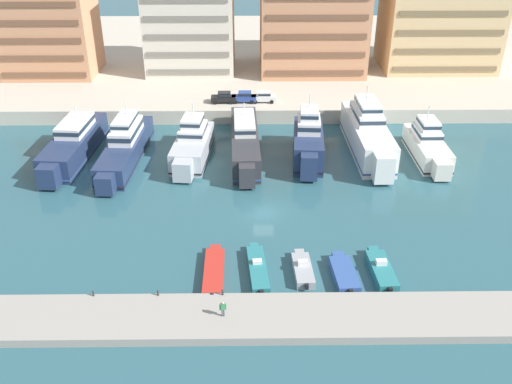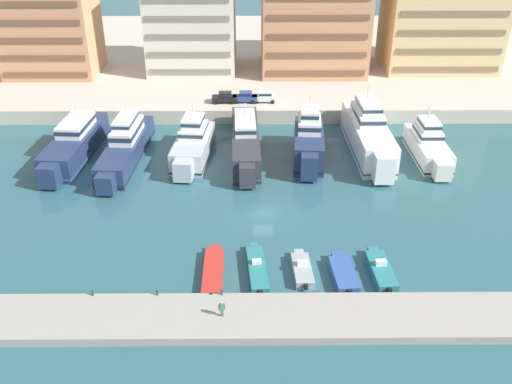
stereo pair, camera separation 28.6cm
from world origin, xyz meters
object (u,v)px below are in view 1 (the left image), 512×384
(motorboat_teal_center, at_px, (381,270))
(car_black_far_left, at_px, (224,97))
(yacht_navy_far_left, at_px, (74,144))
(motorboat_grey_mid_left, at_px, (303,269))
(motorboat_teal_left, at_px, (258,269))
(yacht_navy_center, at_px, (308,142))
(motorboat_blue_center_left, at_px, (344,274))
(car_white_mid_left, at_px, (264,96))
(motorboat_red_far_left, at_px, (214,271))
(car_blue_left, at_px, (244,97))
(pedestrian_near_edge, at_px, (223,308))
(yacht_ivory_mid_right, at_px, (428,145))
(yacht_charcoal_center_left, at_px, (245,141))
(yacht_navy_left, at_px, (125,145))
(yacht_silver_mid_left, at_px, (192,145))
(yacht_white_center_right, at_px, (368,134))

(motorboat_teal_center, xyz_separation_m, car_black_far_left, (-17.54, 43.61, 2.81))
(yacht_navy_far_left, xyz_separation_m, motorboat_grey_mid_left, (30.44, -27.81, -1.55))
(motorboat_teal_left, bearing_deg, yacht_navy_center, 74.17)
(motorboat_blue_center_left, relative_size, car_white_mid_left, 1.62)
(motorboat_red_far_left, bearing_deg, car_white_mid_left, 82.08)
(yacht_navy_center, height_order, car_blue_left, yacht_navy_center)
(pedestrian_near_edge, bearing_deg, motorboat_teal_left, 66.85)
(motorboat_red_far_left, distance_m, car_black_far_left, 43.65)
(car_white_mid_left, bearing_deg, motorboat_red_far_left, -97.92)
(yacht_navy_center, height_order, yacht_ivory_mid_right, yacht_navy_center)
(yacht_charcoal_center_left, bearing_deg, motorboat_teal_left, -87.14)
(yacht_navy_left, relative_size, motorboat_blue_center_left, 3.27)
(motorboat_teal_left, height_order, pedestrian_near_edge, pedestrian_near_edge)
(yacht_ivory_mid_right, height_order, motorboat_teal_left, yacht_ivory_mid_right)
(yacht_charcoal_center_left, height_order, motorboat_grey_mid_left, yacht_charcoal_center_left)
(yacht_silver_mid_left, xyz_separation_m, yacht_charcoal_center_left, (7.46, 1.50, -0.09))
(yacht_ivory_mid_right, relative_size, motorboat_teal_left, 1.78)
(yacht_navy_left, bearing_deg, motorboat_blue_center_left, -45.71)
(motorboat_grey_mid_left, relative_size, pedestrian_near_edge, 3.85)
(yacht_navy_center, relative_size, motorboat_grey_mid_left, 2.40)
(yacht_navy_left, height_order, motorboat_teal_center, yacht_navy_left)
(yacht_navy_far_left, distance_m, car_blue_left, 28.92)
(motorboat_blue_center_left, bearing_deg, yacht_navy_left, 134.29)
(yacht_silver_mid_left, height_order, yacht_navy_center, yacht_navy_center)
(yacht_silver_mid_left, relative_size, car_white_mid_left, 3.82)
(motorboat_blue_center_left, height_order, car_white_mid_left, car_white_mid_left)
(yacht_navy_far_left, xyz_separation_m, yacht_ivory_mid_right, (50.40, -0.97, -0.09))
(yacht_charcoal_center_left, relative_size, motorboat_teal_left, 2.66)
(car_white_mid_left, bearing_deg, yacht_ivory_mid_right, -36.17)
(yacht_navy_far_left, distance_m, motorboat_red_far_left, 35.25)
(motorboat_blue_center_left, bearing_deg, car_black_far_left, 107.19)
(car_black_far_left, bearing_deg, yacht_navy_far_left, -143.24)
(motorboat_red_far_left, bearing_deg, yacht_navy_left, 117.18)
(yacht_navy_left, xyz_separation_m, yacht_white_center_right, (34.71, 2.33, 0.61))
(yacht_navy_far_left, distance_m, pedestrian_near_edge, 41.80)
(motorboat_grey_mid_left, bearing_deg, yacht_navy_center, 83.73)
(motorboat_grey_mid_left, height_order, motorboat_teal_center, motorboat_teal_center)
(yacht_charcoal_center_left, height_order, motorboat_red_far_left, yacht_charcoal_center_left)
(yacht_charcoal_center_left, distance_m, motorboat_teal_center, 32.07)
(car_black_far_left, height_order, car_blue_left, same)
(motorboat_red_far_left, bearing_deg, yacht_ivory_mid_right, 42.95)
(motorboat_teal_left, distance_m, motorboat_blue_center_left, 8.73)
(car_white_mid_left, bearing_deg, yacht_silver_mid_left, -122.55)
(motorboat_grey_mid_left, bearing_deg, yacht_ivory_mid_right, 53.35)
(car_black_far_left, bearing_deg, motorboat_grey_mid_left, -77.54)
(yacht_navy_left, relative_size, yacht_ivory_mid_right, 1.46)
(yacht_ivory_mid_right, bearing_deg, motorboat_grey_mid_left, -126.65)
(motorboat_red_far_left, height_order, motorboat_teal_center, motorboat_teal_center)
(motorboat_red_far_left, distance_m, pedestrian_near_edge, 7.41)
(car_blue_left, height_order, car_white_mid_left, same)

